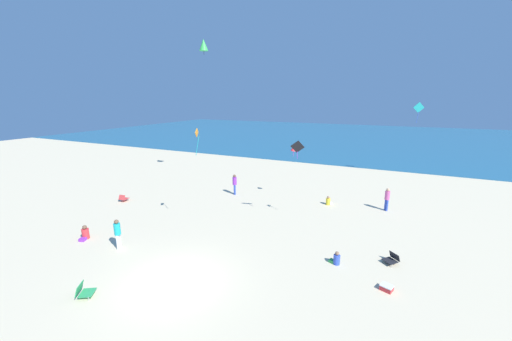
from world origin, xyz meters
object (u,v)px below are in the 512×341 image
object	(u,v)px
beach_chair_far_left	(84,291)
person_2	(328,201)
cooler_box	(387,288)
kite_green	(204,45)
person_0	(118,232)
person_1	(85,234)
person_5	(387,198)
beach_chair_near_camera	(392,259)
kite_black	(298,147)
person_3	(336,259)
beach_chair_far_right	(123,198)
kite_orange	(197,135)
kite_red	(294,148)
kite_teal	(419,108)
person_4	(235,183)

from	to	relation	value
beach_chair_far_left	person_2	world-z (taller)	person_2
cooler_box	kite_green	world-z (taller)	kite_green
person_0	person_1	size ratio (longest dim) A/B	2.06
cooler_box	person_5	world-z (taller)	person_5
beach_chair_near_camera	person_2	world-z (taller)	person_2
kite_black	kite_green	bearing A→B (deg)	149.61
person_3	person_5	size ratio (longest dim) A/B	0.40
beach_chair_far_right	kite_green	world-z (taller)	kite_green
person_0	cooler_box	bearing A→B (deg)	168.80
kite_green	person_3	bearing A→B (deg)	-35.42
person_1	kite_orange	xyz separation A→B (m)	(5.41, 3.89, 5.62)
person_2	kite_red	world-z (taller)	kite_red
kite_red	kite_orange	xyz separation A→B (m)	(-3.39, -7.78, 1.71)
person_1	kite_green	xyz separation A→B (m)	(-0.51, 13.58, 12.32)
person_0	kite_teal	xyz separation A→B (m)	(15.01, 22.99, 6.09)
beach_chair_far_right	beach_chair_far_left	size ratio (longest dim) A/B	0.81
person_5	kite_orange	world-z (taller)	kite_orange
kite_green	kite_red	world-z (taller)	kite_green
kite_black	cooler_box	bearing A→B (deg)	-40.98
person_4	kite_orange	distance (m)	8.60
person_1	beach_chair_far_left	bearing A→B (deg)	33.96
person_1	person_2	bearing A→B (deg)	114.81
person_0	kite_teal	world-z (taller)	kite_teal
beach_chair_near_camera	beach_chair_far_left	world-z (taller)	beach_chair_far_left
person_4	beach_chair_far_right	bearing A→B (deg)	-0.71
kite_black	person_0	bearing A→B (deg)	-137.25
beach_chair_near_camera	person_1	size ratio (longest dim) A/B	1.04
person_5	kite_teal	world-z (taller)	kite_teal
kite_green	kite_red	bearing A→B (deg)	-11.64
person_5	kite_black	size ratio (longest dim) A/B	1.46
person_2	cooler_box	bearing A→B (deg)	-136.47
person_1	person_4	distance (m)	11.52
beach_chair_far_left	kite_black	size ratio (longest dim) A/B	0.73
kite_black	kite_red	xyz separation A→B (m)	(-1.67, 4.52, -0.87)
person_1	kite_teal	bearing A→B (deg)	122.26
person_0	person_3	size ratio (longest dim) A/B	2.49
person_0	person_2	distance (m)	14.72
person_3	person_4	xyz separation A→B (m)	(-9.77, 7.35, 0.76)
beach_chair_far_right	kite_red	bearing A→B (deg)	-70.44
beach_chair_near_camera	person_4	distance (m)	13.73
person_3	kite_red	size ratio (longest dim) A/B	0.76
person_2	person_4	xyz separation A→B (m)	(-7.74, -0.87, 0.75)
beach_chair_far_left	kite_teal	world-z (taller)	kite_teal
cooler_box	person_4	bearing A→B (deg)	144.84
beach_chair_far_right	person_2	world-z (taller)	person_2
kite_teal	kite_green	distance (m)	21.30
person_1	person_4	xyz separation A→B (m)	(3.98, 10.79, 0.70)
beach_chair_far_right	cooler_box	size ratio (longest dim) A/B	1.16
person_4	kite_black	size ratio (longest dim) A/B	1.50
kite_black	kite_red	distance (m)	4.90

